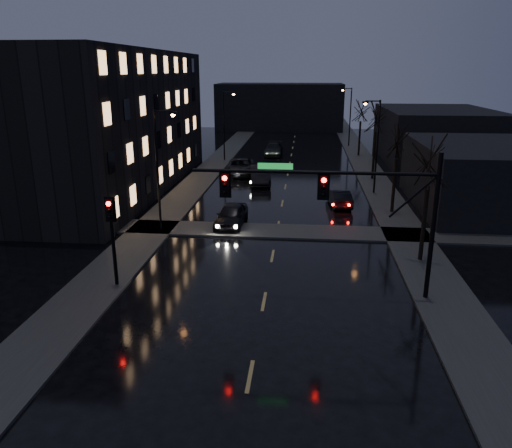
% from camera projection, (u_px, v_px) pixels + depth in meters
% --- Properties ---
extents(ground, '(160.00, 160.00, 0.00)m').
position_uv_depth(ground, '(243.00, 413.00, 15.82)').
color(ground, black).
rests_on(ground, ground).
extents(sidewalk_left, '(3.00, 140.00, 0.12)m').
position_uv_depth(sidewalk_left, '(202.00, 178.00, 49.85)').
color(sidewalk_left, '#2D2D2B').
rests_on(sidewalk_left, ground).
extents(sidewalk_right, '(3.00, 140.00, 0.12)m').
position_uv_depth(sidewalk_right, '(374.00, 181.00, 48.26)').
color(sidewalk_right, '#2D2D2B').
rests_on(sidewalk_right, ground).
extents(sidewalk_cross, '(40.00, 3.00, 0.12)m').
position_uv_depth(sidewalk_cross, '(277.00, 231.00, 33.38)').
color(sidewalk_cross, '#2D2D2B').
rests_on(sidewalk_cross, ground).
extents(apartment_block, '(12.00, 30.00, 12.00)m').
position_uv_depth(apartment_block, '(99.00, 121.00, 44.09)').
color(apartment_block, black).
rests_on(apartment_block, ground).
extents(commercial_right_near, '(10.00, 14.00, 5.00)m').
position_uv_depth(commercial_right_near, '(484.00, 177.00, 38.33)').
color(commercial_right_near, black).
rests_on(commercial_right_near, ground).
extents(commercial_right_far, '(12.00, 18.00, 6.00)m').
position_uv_depth(commercial_right_far, '(435.00, 135.00, 58.94)').
color(commercial_right_far, black).
rests_on(commercial_right_far, ground).
extents(far_block, '(22.00, 10.00, 8.00)m').
position_uv_depth(far_block, '(280.00, 107.00, 89.02)').
color(far_block, black).
rests_on(far_block, ground).
extents(signal_mast, '(11.11, 0.41, 7.00)m').
position_uv_depth(signal_mast, '(351.00, 198.00, 22.56)').
color(signal_mast, black).
rests_on(signal_mast, ground).
extents(signal_pole_left, '(0.35, 0.41, 4.53)m').
position_uv_depth(signal_pole_left, '(112.00, 229.00, 24.17)').
color(signal_pole_left, black).
rests_on(signal_pole_left, ground).
extents(tree_near, '(3.52, 3.52, 8.08)m').
position_uv_depth(tree_near, '(431.00, 152.00, 26.48)').
color(tree_near, black).
rests_on(tree_near, ground).
extents(tree_mid_a, '(3.30, 3.30, 7.58)m').
position_uv_depth(tree_mid_a, '(398.00, 136.00, 36.10)').
color(tree_mid_a, black).
rests_on(tree_mid_a, ground).
extents(tree_mid_b, '(3.74, 3.74, 8.59)m').
position_uv_depth(tree_mid_b, '(377.00, 111.00, 47.27)').
color(tree_mid_b, black).
rests_on(tree_mid_b, ground).
extents(tree_far, '(3.43, 3.43, 7.88)m').
position_uv_depth(tree_far, '(361.00, 107.00, 60.74)').
color(tree_far, black).
rests_on(tree_far, ground).
extents(streetlight_l_near, '(1.53, 0.28, 8.00)m').
position_uv_depth(streetlight_l_near, '(160.00, 161.00, 32.21)').
color(streetlight_l_near, black).
rests_on(streetlight_l_near, ground).
extents(streetlight_l_far, '(1.53, 0.28, 8.00)m').
position_uv_depth(streetlight_l_far, '(226.00, 120.00, 57.87)').
color(streetlight_l_far, black).
rests_on(streetlight_l_far, ground).
extents(streetlight_r_mid, '(1.53, 0.28, 8.00)m').
position_uv_depth(streetlight_r_mid, '(375.00, 139.00, 42.19)').
color(streetlight_r_mid, black).
rests_on(streetlight_r_mid, ground).
extents(streetlight_r_far, '(1.53, 0.28, 8.00)m').
position_uv_depth(streetlight_r_far, '(349.00, 112.00, 68.80)').
color(streetlight_r_far, black).
rests_on(streetlight_r_far, ground).
extents(oncoming_car_a, '(2.12, 4.67, 1.55)m').
position_uv_depth(oncoming_car_a, '(231.00, 215.00, 34.45)').
color(oncoming_car_a, black).
rests_on(oncoming_car_a, ground).
extents(oncoming_car_b, '(2.48, 5.40, 1.72)m').
position_uv_depth(oncoming_car_b, '(260.00, 175.00, 47.11)').
color(oncoming_car_b, black).
rests_on(oncoming_car_b, ground).
extents(oncoming_car_c, '(3.03, 6.07, 1.65)m').
position_uv_depth(oncoming_car_c, '(240.00, 167.00, 51.09)').
color(oncoming_car_c, black).
rests_on(oncoming_car_c, ground).
extents(oncoming_car_d, '(2.29, 5.36, 1.54)m').
position_uv_depth(oncoming_car_d, '(273.00, 149.00, 62.89)').
color(oncoming_car_d, black).
rests_on(oncoming_car_d, ground).
extents(lead_car, '(1.97, 4.24, 1.35)m').
position_uv_depth(lead_car, '(339.00, 198.00, 39.48)').
color(lead_car, black).
rests_on(lead_car, ground).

